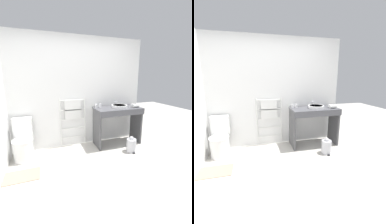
# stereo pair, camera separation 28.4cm
# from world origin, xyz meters

# --- Properties ---
(ground_plane) EXTENTS (12.00, 12.00, 0.00)m
(ground_plane) POSITION_xyz_m (0.00, 0.00, 0.00)
(ground_plane) COLOR beige
(wall_back) EXTENTS (3.18, 0.12, 2.49)m
(wall_back) POSITION_xyz_m (0.00, 1.59, 1.24)
(wall_back) COLOR white
(wall_back) RESTS_ON ground_plane
(toilet) EXTENTS (0.38, 0.51, 0.81)m
(toilet) POSITION_xyz_m (-1.21, 1.23, 0.32)
(toilet) COLOR white
(toilet) RESTS_ON ground_plane
(towel_radiator) EXTENTS (0.60, 0.06, 1.14)m
(towel_radiator) POSITION_xyz_m (-0.15, 1.48, 0.80)
(towel_radiator) COLOR white
(towel_radiator) RESTS_ON ground_plane
(vanity_counter) EXTENTS (1.09, 0.56, 0.90)m
(vanity_counter) POSITION_xyz_m (0.87, 1.22, 0.62)
(vanity_counter) COLOR #4C4C51
(vanity_counter) RESTS_ON ground_plane
(sink_basin) EXTENTS (0.37, 0.37, 0.06)m
(sink_basin) POSITION_xyz_m (0.92, 1.24, 0.93)
(sink_basin) COLOR white
(sink_basin) RESTS_ON vanity_counter
(faucet) EXTENTS (0.02, 0.10, 0.12)m
(faucet) POSITION_xyz_m (0.92, 1.44, 0.98)
(faucet) COLOR silver
(faucet) RESTS_ON vanity_counter
(cup_near_wall) EXTENTS (0.06, 0.06, 0.08)m
(cup_near_wall) POSITION_xyz_m (0.40, 1.43, 0.94)
(cup_near_wall) COLOR white
(cup_near_wall) RESTS_ON vanity_counter
(cup_near_edge) EXTENTS (0.06, 0.06, 0.08)m
(cup_near_edge) POSITION_xyz_m (0.49, 1.40, 0.94)
(cup_near_edge) COLOR white
(cup_near_edge) RESTS_ON vanity_counter
(hair_dryer) EXTENTS (0.19, 0.17, 0.08)m
(hair_dryer) POSITION_xyz_m (1.29, 1.13, 0.94)
(hair_dryer) COLOR white
(hair_dryer) RESTS_ON vanity_counter
(trash_bin) EXTENTS (0.21, 0.24, 0.35)m
(trash_bin) POSITION_xyz_m (0.98, 0.75, 0.15)
(trash_bin) COLOR silver
(trash_bin) RESTS_ON ground_plane
(bath_mat) EXTENTS (0.56, 0.36, 0.01)m
(bath_mat) POSITION_xyz_m (-1.19, 0.62, 0.01)
(bath_mat) COLOR gray
(bath_mat) RESTS_ON ground_plane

